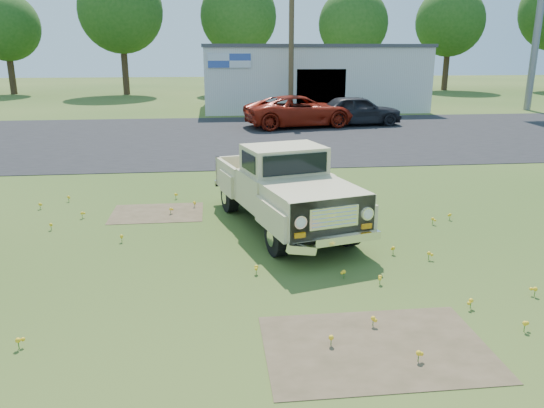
{
  "coord_description": "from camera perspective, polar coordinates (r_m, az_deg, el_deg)",
  "views": [
    {
      "loc": [
        -0.59,
        -9.08,
        3.85
      ],
      "look_at": [
        0.54,
        1.0,
        0.88
      ],
      "focal_mm": 35.0,
      "sensor_mm": 36.0,
      "label": 1
    }
  ],
  "objects": [
    {
      "name": "dirt_patch_b",
      "position": [
        13.23,
        -12.23,
        -0.97
      ],
      "size": [
        2.2,
        1.6,
        0.01
      ],
      "primitive_type": "cube",
      "color": "#4E4229",
      "rests_on": "ground"
    },
    {
      "name": "dirt_patch_a",
      "position": [
        7.5,
        11.15,
        -14.93
      ],
      "size": [
        3.0,
        2.0,
        0.01
      ],
      "primitive_type": "cube",
      "color": "#4E4229",
      "rests_on": "ground"
    },
    {
      "name": "treeline_c",
      "position": [
        49.24,
        -15.97,
        19.34
      ],
      "size": [
        7.04,
        7.04,
        10.47
      ],
      "color": "#3A291A",
      "rests_on": "ground"
    },
    {
      "name": "dark_sedan",
      "position": [
        28.37,
        9.19,
        9.89
      ],
      "size": [
        4.67,
        2.22,
        1.54
      ],
      "primitive_type": "imported",
      "rotation": [
        0.0,
        0.0,
        1.66
      ],
      "color": "black",
      "rests_on": "ground"
    },
    {
      "name": "treeline_b",
      "position": [
        53.05,
        -26.76,
        16.64
      ],
      "size": [
        5.76,
        5.76,
        8.57
      ],
      "color": "#3A291A",
      "rests_on": "ground"
    },
    {
      "name": "asphalt_lot",
      "position": [
        24.39,
        -4.97,
        7.19
      ],
      "size": [
        90.0,
        14.0,
        0.02
      ],
      "primitive_type": "cube",
      "color": "black",
      "rests_on": "ground"
    },
    {
      "name": "commercial_building",
      "position": [
        36.71,
        4.06,
        13.56
      ],
      "size": [
        14.2,
        8.2,
        4.15
      ],
      "color": "silver",
      "rests_on": "ground"
    },
    {
      "name": "red_pickup",
      "position": [
        27.51,
        3.05,
        9.91
      ],
      "size": [
        6.05,
        3.63,
        1.57
      ],
      "primitive_type": "imported",
      "rotation": [
        0.0,
        0.0,
        1.76
      ],
      "color": "maroon",
      "rests_on": "ground"
    },
    {
      "name": "vintage_pickup_truck",
      "position": [
        11.71,
        1.27,
        1.85
      ],
      "size": [
        3.23,
        5.44,
        1.85
      ],
      "primitive_type": null,
      "rotation": [
        0.0,
        0.0,
        0.26
      ],
      "color": "#CCC188",
      "rests_on": "ground"
    },
    {
      "name": "treeline_e",
      "position": [
        49.75,
        8.72,
        18.62
      ],
      "size": [
        6.08,
        6.08,
        9.04
      ],
      "color": "#3A291A",
      "rests_on": "ground"
    },
    {
      "name": "ground",
      "position": [
        9.88,
        -2.48,
        -6.63
      ],
      "size": [
        140.0,
        140.0,
        0.0
      ],
      "primitive_type": "plane",
      "color": "#2A4917",
      "rests_on": "ground"
    },
    {
      "name": "treeline_f",
      "position": [
        55.45,
        18.59,
        18.07
      ],
      "size": [
        6.4,
        6.4,
        9.52
      ],
      "color": "#3A291A",
      "rests_on": "ground"
    },
    {
      "name": "utility_pole_mid",
      "position": [
        31.43,
        2.1,
        17.69
      ],
      "size": [
        1.6,
        0.3,
        9.0
      ],
      "color": "#4F3D24",
      "rests_on": "ground"
    },
    {
      "name": "treeline_d",
      "position": [
        49.73,
        -3.61,
        19.49
      ],
      "size": [
        6.72,
        6.72,
        10.0
      ],
      "color": "#3A291A",
      "rests_on": "ground"
    }
  ]
}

